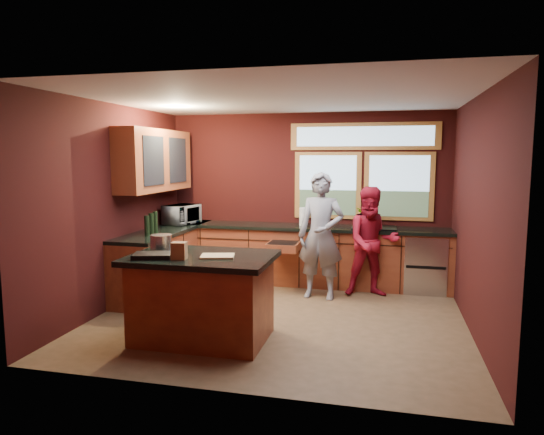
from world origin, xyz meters
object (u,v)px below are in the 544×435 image
(cutting_board, at_px, (218,256))
(person_grey, at_px, (321,236))
(person_red, at_px, (372,242))
(stock_pot, at_px, (161,243))
(island, at_px, (202,297))

(cutting_board, bearing_deg, person_grey, 66.01)
(person_grey, bearing_deg, person_red, 27.73)
(person_red, xyz_separation_m, stock_pot, (-2.31, -1.99, 0.24))
(island, distance_m, person_red, 2.79)
(cutting_board, height_order, stock_pot, stock_pot)
(person_grey, xyz_separation_m, cutting_board, (-0.85, -1.92, 0.06))
(cutting_board, bearing_deg, island, 165.96)
(person_grey, relative_size, stock_pot, 7.49)
(person_grey, height_order, cutting_board, person_grey)
(person_grey, xyz_separation_m, person_red, (0.71, 0.28, -0.11))
(person_red, bearing_deg, person_grey, -171.21)
(person_red, height_order, stock_pot, person_red)
(person_red, relative_size, cutting_board, 4.52)
(island, height_order, person_red, person_red)
(island, bearing_deg, cutting_board, -14.04)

